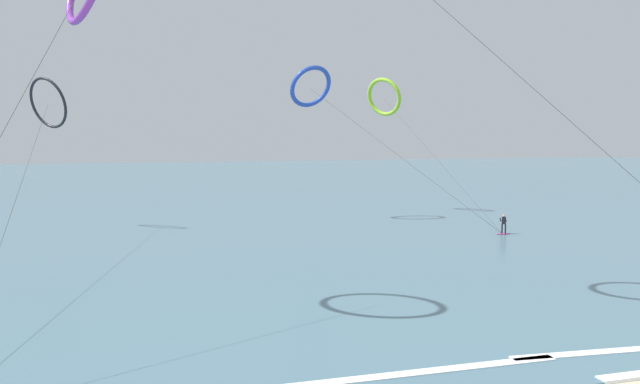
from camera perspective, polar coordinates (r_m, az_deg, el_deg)
The scene contains 7 objects.
sea_water at distance 116.03m, azimuth -13.09°, elevation 0.93°, with size 400.00×200.00×0.08m, color slate.
surfer_magenta at distance 53.17m, azimuth 17.13°, elevation -3.08°, with size 1.40×0.73×1.70m.
kite_cobalt at distance 59.54m, azimuth -0.89°, elevation 10.02°, with size 15.48×15.59×15.35m.
kite_lime at distance 66.66m, azimuth 6.13°, elevation 9.00°, with size 5.16×20.03×14.89m.
kite_charcoal at distance 58.21m, azimuth -24.54°, elevation 7.73°, with size 4.20×40.68×13.59m.
wave_crest_mid at distance 26.67m, azimuth 28.03°, elevation -13.19°, with size 10.48×0.50×0.12m, color white.
wave_crest_far at distance 21.69m, azimuth 8.39°, elevation -16.88°, with size 11.56×0.50×0.12m, color white.
Camera 1 is at (-9.86, -6.64, 8.15)m, focal length 33.52 mm.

